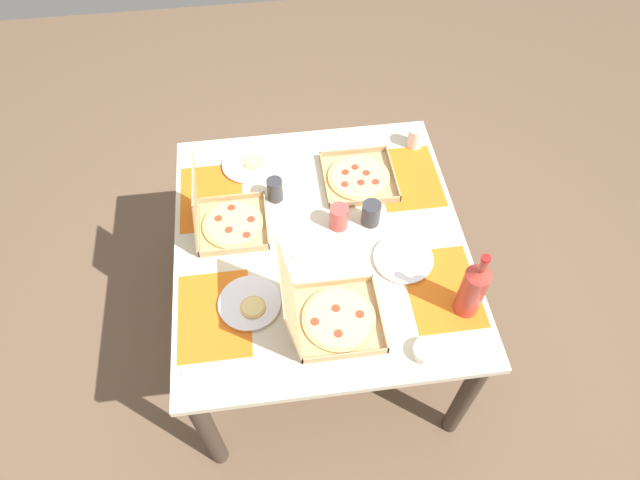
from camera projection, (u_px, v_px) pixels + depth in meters
ground_plane at (320, 326)px, 2.78m from camera, size 6.00×6.00×0.00m
dining_table at (320, 255)px, 2.27m from camera, size 1.25×1.14×0.74m
placemat_near_left at (442, 288)px, 2.05m from camera, size 0.36×0.26×0.00m
placemat_near_right at (408, 177)px, 2.38m from camera, size 0.36×0.26×0.00m
placemat_far_left at (214, 315)px, 1.99m from camera, size 0.36×0.26×0.00m
placemat_far_right at (212, 197)px, 2.32m from camera, size 0.36×0.26×0.00m
pizza_box_corner_left at (225, 220)px, 2.19m from camera, size 0.28×0.28×0.31m
pizza_box_corner_right at (359, 177)px, 2.37m from camera, size 0.30×0.30×0.04m
pizza_box_edge_far at (328, 315)px, 1.93m from camera, size 0.30×0.34×0.33m
plate_middle at (248, 164)px, 2.42m from camera, size 0.22×0.22×0.03m
plate_near_left at (403, 259)px, 2.12m from camera, size 0.23×0.23×0.02m
plate_far_right at (250, 304)px, 2.01m from camera, size 0.23×0.23×0.03m
soda_bottle at (473, 289)px, 1.90m from camera, size 0.09×0.09×0.32m
cup_spare at (275, 190)px, 2.27m from camera, size 0.06×0.06×0.11m
cup_red at (371, 213)px, 2.20m from camera, size 0.08×0.08×0.10m
cup_clear_left at (415, 137)px, 2.46m from camera, size 0.07×0.07×0.10m
cup_dark at (339, 217)px, 2.19m from camera, size 0.07×0.07×0.11m
condiment_bowl at (427, 352)px, 1.88m from camera, size 0.10×0.10×0.04m
knife_by_far_right at (294, 256)px, 2.14m from camera, size 0.17×0.15×0.00m
fork_by_near_left at (210, 369)px, 1.86m from camera, size 0.03×0.19×0.00m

